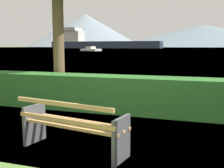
% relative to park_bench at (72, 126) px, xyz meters
% --- Properties ---
extents(ground_plane, '(1400.00, 1400.00, 0.00)m').
position_rel_park_bench_xyz_m(ground_plane, '(0.01, 0.06, -0.43)').
color(ground_plane, '#567A38').
extents(water_surface, '(620.00, 620.00, 0.00)m').
position_rel_park_bench_xyz_m(water_surface, '(0.01, 309.30, -0.43)').
color(water_surface, '#7A99A8').
rests_on(water_surface, ground_plane).
extents(park_bench, '(1.88, 0.89, 0.87)m').
position_rel_park_bench_xyz_m(park_bench, '(0.00, 0.00, 0.00)').
color(park_bench, tan).
rests_on(park_bench, ground_plane).
extents(hedge_row, '(9.96, 0.85, 0.93)m').
position_rel_park_bench_xyz_m(hedge_row, '(0.01, 2.90, 0.04)').
color(hedge_row, '#2D6B28').
rests_on(hedge_row, ground_plane).
extents(cargo_ship_large, '(92.84, 17.34, 17.07)m').
position_rel_park_bench_xyz_m(cargo_ship_large, '(-82.59, 210.44, 4.35)').
color(cargo_ship_large, '#2D384C').
rests_on(cargo_ship_large, water_surface).
extents(fishing_boat_near, '(9.13, 7.10, 1.62)m').
position_rel_park_bench_xyz_m(fishing_boat_near, '(-36.14, 86.66, 0.14)').
color(fishing_boat_near, silver).
rests_on(fishing_boat_near, water_surface).
extents(distant_hills, '(740.63, 379.78, 74.25)m').
position_rel_park_bench_xyz_m(distant_hills, '(-23.79, 583.65, 26.39)').
color(distant_hills, gray).
rests_on(distant_hills, ground_plane).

